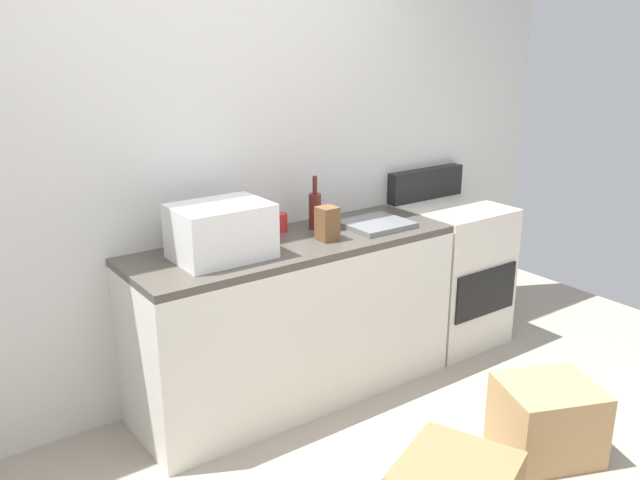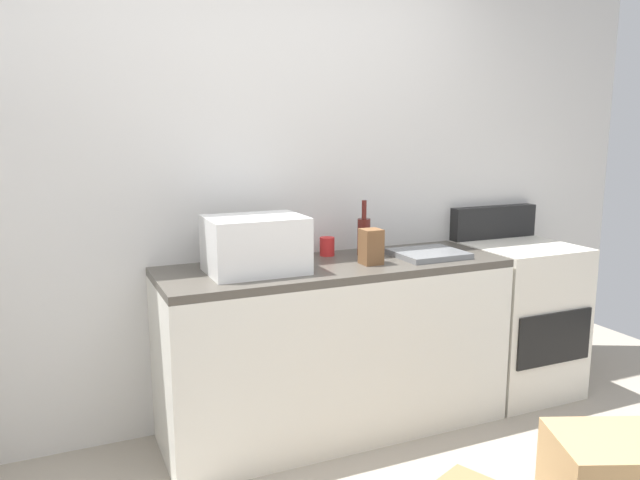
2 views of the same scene
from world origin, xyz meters
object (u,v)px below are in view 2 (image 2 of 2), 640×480
Objects in this scene: knife_block at (371,247)px; stove_oven at (517,315)px; microwave at (255,244)px; coffee_mug at (327,246)px; wine_bottle at (364,235)px.

stove_oven is at bearing 5.03° from knife_block.
coffee_mug is at bearing 24.02° from microwave.
knife_block is (0.59, -0.07, -0.05)m from microwave.
coffee_mug is at bearing 112.32° from knife_block.
coffee_mug is (0.47, 0.21, -0.09)m from microwave.
wine_bottle is at bearing -20.24° from coffee_mug.
microwave is 1.53× the size of wine_bottle.
stove_oven reaches higher than coffee_mug.
coffee_mug is at bearing 159.76° from wine_bottle.
wine_bottle is 0.21m from coffee_mug.
stove_oven is at bearing -6.91° from wine_bottle.
stove_oven reaches higher than knife_block.
wine_bottle is (-0.99, 0.12, 0.54)m from stove_oven.
knife_block is at bearing -174.97° from stove_oven.
wine_bottle is at bearing 12.16° from microwave.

